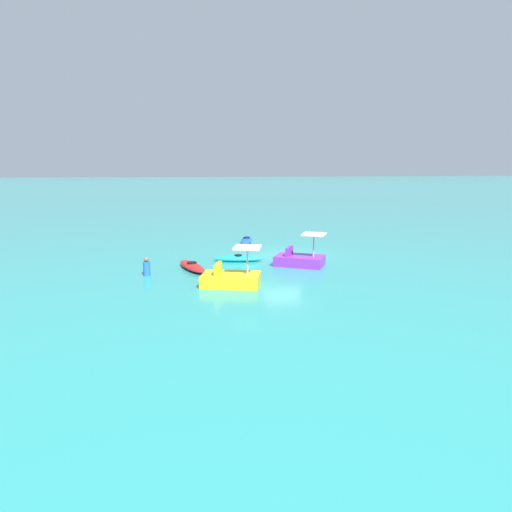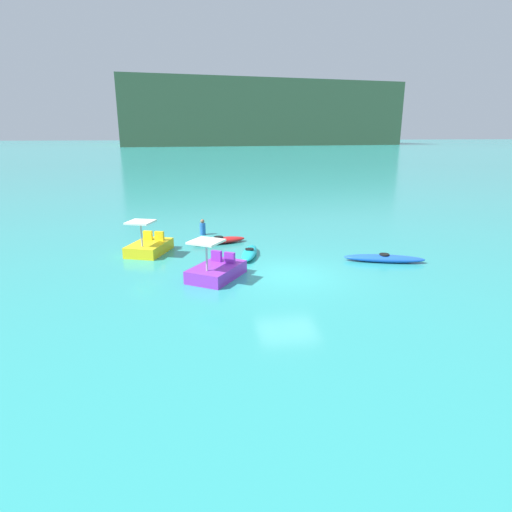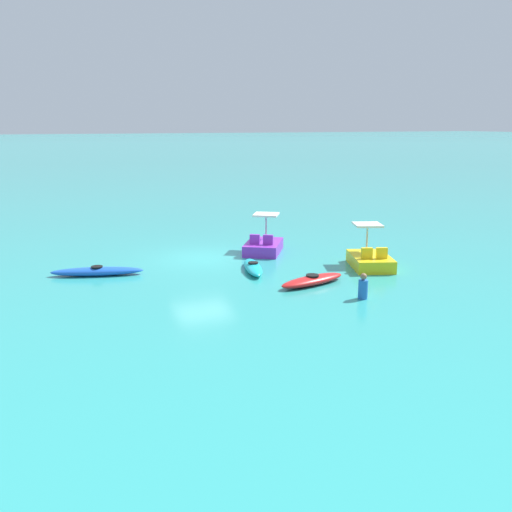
# 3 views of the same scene
# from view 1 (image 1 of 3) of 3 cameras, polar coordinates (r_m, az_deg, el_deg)

# --- Properties ---
(ground_plane) EXTENTS (600.00, 600.00, 0.00)m
(ground_plane) POSITION_cam_1_polar(r_m,az_deg,el_deg) (24.64, 3.67, 0.18)
(ground_plane) COLOR teal
(kayak_cyan) EXTENTS (1.28, 2.69, 0.37)m
(kayak_cyan) POSITION_cam_1_polar(r_m,az_deg,el_deg) (22.74, -2.38, -0.33)
(kayak_cyan) COLOR #19B7C6
(kayak_cyan) RESTS_ON ground_plane
(kayak_red) EXTENTS (2.95, 1.37, 0.37)m
(kayak_red) POSITION_cam_1_polar(r_m,az_deg,el_deg) (21.13, -8.53, -1.35)
(kayak_red) COLOR red
(kayak_red) RESTS_ON ground_plane
(kayak_blue) EXTENTS (3.56, 1.66, 0.37)m
(kayak_blue) POSITION_cam_1_polar(r_m,az_deg,el_deg) (28.67, -1.29, 2.11)
(kayak_blue) COLOR blue
(kayak_blue) RESTS_ON ground_plane
(pedal_boat_purple) EXTENTS (2.58, 2.83, 1.68)m
(pedal_boat_purple) POSITION_cam_1_polar(r_m,az_deg,el_deg) (21.86, 5.88, -0.39)
(pedal_boat_purple) COLOR purple
(pedal_boat_purple) RESTS_ON ground_plane
(pedal_boat_yellow) EXTENTS (2.25, 2.77, 1.68)m
(pedal_boat_yellow) POSITION_cam_1_polar(r_m,az_deg,el_deg) (18.01, -3.29, -2.89)
(pedal_boat_yellow) COLOR yellow
(pedal_boat_yellow) RESTS_ON ground_plane
(person_near_shore) EXTENTS (0.36, 0.36, 0.88)m
(person_near_shore) POSITION_cam_1_polar(r_m,az_deg,el_deg) (20.26, -14.36, -1.48)
(person_near_shore) COLOR blue
(person_near_shore) RESTS_ON ground_plane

